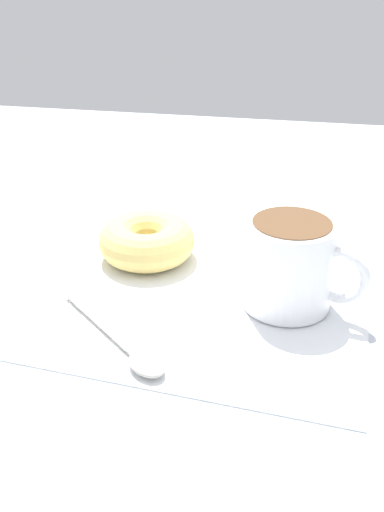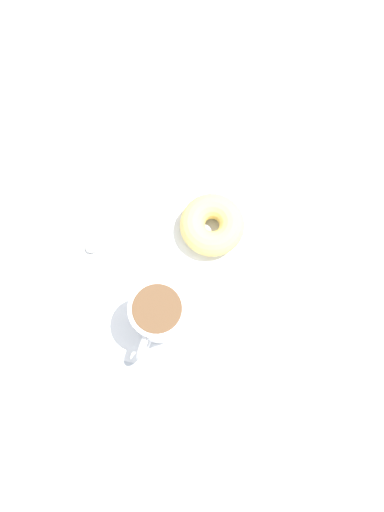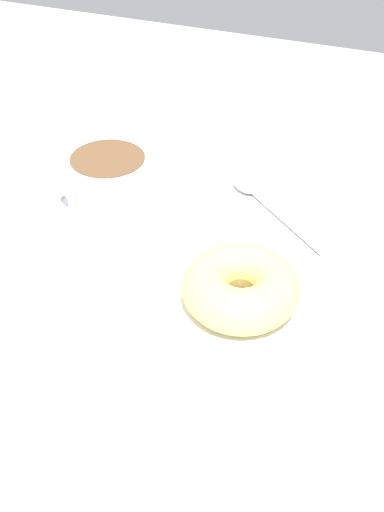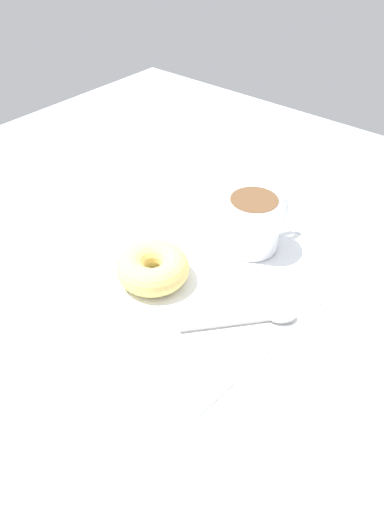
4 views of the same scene
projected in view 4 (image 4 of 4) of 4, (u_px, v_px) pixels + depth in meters
ground_plane at (171, 273)px, 71.91cm from camera, size 120.00×120.00×2.00cm
napkin at (192, 268)px, 71.01cm from camera, size 36.88×36.88×0.30cm
coffee_cup at (253, 222)px, 72.26cm from camera, size 8.05×11.06×8.14cm
donut at (152, 267)px, 67.84cm from camera, size 10.05×10.05×3.93cm
spoon at (264, 319)px, 62.55cm from camera, size 10.85×12.34×0.90cm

